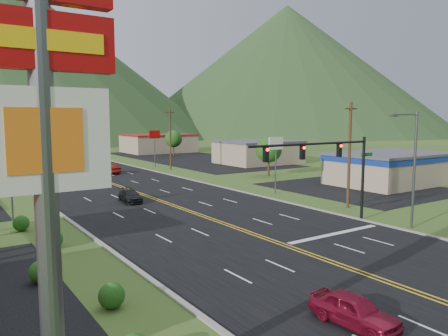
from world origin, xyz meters
TOP-DOWN VIEW (x-y plane):
  - pylon_sign at (-17.00, 2.00)m, footprint 4.32×0.60m
  - traffic_signal at (6.48, 14.00)m, footprint 13.10×0.43m
  - streetlight_east at (11.18, 10.00)m, footprint 3.28×0.25m
  - building_east_near at (30.00, 25.00)m, footprint 15.40×10.40m
  - building_east_mid at (32.00, 55.00)m, footprint 14.40×11.40m
  - building_east_far at (28.00, 90.00)m, footprint 16.40×12.40m
  - pole_sign_west_a at (-14.00, 30.00)m, footprint 2.00×0.18m
  - pole_sign_east_a at (13.00, 28.00)m, footprint 2.00×0.18m
  - pole_sign_east_b at (13.00, 60.00)m, footprint 2.00×0.18m
  - tree_east_a at (22.00, 40.00)m, footprint 3.84×3.84m
  - tree_east_b at (26.00, 78.00)m, footprint 3.84×3.84m
  - utility_pole_a at (13.50, 18.00)m, footprint 1.60×0.28m
  - utility_pole_b at (13.50, 55.00)m, footprint 1.60×0.28m
  - utility_pole_c at (13.50, 95.00)m, footprint 1.60×0.28m
  - utility_pole_d at (13.50, 135.00)m, footprint 1.60×0.28m
  - mountain_ne at (147.84, 176.19)m, footprint 180.00×180.00m
  - car_red_near at (-5.33, 1.75)m, footprint 1.90×4.02m
  - car_dark_mid at (-2.78, 32.20)m, footprint 2.16×4.35m
  - car_red_far at (3.31, 55.64)m, footprint 2.25×4.83m

SIDE VIEW (x-z plane):
  - car_dark_mid at x=-2.78m, z-range 0.00..1.21m
  - car_red_near at x=-5.33m, z-range 0.00..1.33m
  - car_red_far at x=3.31m, z-range 0.00..1.53m
  - building_east_mid at x=32.00m, z-range 0.01..4.31m
  - building_east_far at x=28.00m, z-range 0.01..4.51m
  - building_east_near at x=30.00m, z-range 0.22..4.32m
  - tree_east_a at x=22.00m, z-range 0.98..6.80m
  - tree_east_b at x=26.00m, z-range 0.98..6.80m
  - pole_sign_west_a at x=-14.00m, z-range 1.85..8.25m
  - pole_sign_east_a at x=13.00m, z-range 1.85..8.25m
  - pole_sign_east_b at x=13.00m, z-range 1.85..8.25m
  - utility_pole_a at x=13.50m, z-range 0.13..10.13m
  - utility_pole_b at x=13.50m, z-range 0.13..10.13m
  - utility_pole_c at x=13.50m, z-range 0.13..10.13m
  - utility_pole_d at x=13.50m, z-range 0.13..10.13m
  - streetlight_east at x=11.18m, z-range 0.68..9.68m
  - traffic_signal at x=6.48m, z-range 1.83..8.83m
  - pylon_sign at x=-17.00m, z-range 2.30..16.30m
  - mountain_ne at x=147.84m, z-range 0.00..70.00m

